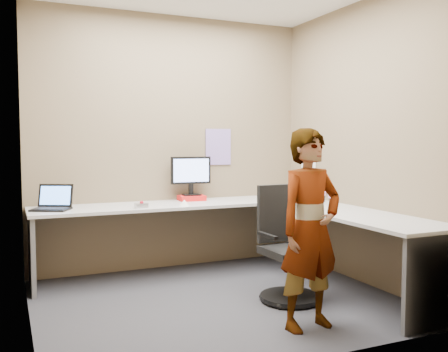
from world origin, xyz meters
name	(u,v)px	position (x,y,z in m)	size (l,w,h in m)	color
ground	(218,301)	(0.00, 0.00, 0.00)	(3.00, 3.00, 0.00)	#29282E
wall_back	(171,142)	(0.00, 1.30, 1.35)	(3.00, 3.00, 0.00)	brown
wall_right	(362,143)	(1.50, 0.00, 1.35)	(2.70, 2.70, 0.00)	brown
wall_left	(26,143)	(-1.50, 0.00, 1.35)	(2.70, 2.70, 0.00)	brown
desk	(244,222)	(0.44, 0.39, 0.59)	(2.98, 2.58, 0.73)	#AAAAAA
paper_ream	(192,198)	(0.18, 1.14, 0.76)	(0.27, 0.20, 0.05)	red
monitor	(191,173)	(0.18, 1.16, 1.03)	(0.44, 0.14, 0.41)	black
laptop	(53,203)	(-1.24, 0.99, 0.79)	(0.41, 0.39, 0.23)	black
trackball_mouse	(141,205)	(-0.47, 0.77, 0.76)	(0.12, 0.08, 0.07)	#B7B7BC
origami	(184,203)	(-0.04, 0.75, 0.76)	(0.10, 0.10, 0.06)	white
stapler	(318,199)	(1.34, 0.48, 0.76)	(0.15, 0.04, 0.06)	black
flower	(313,191)	(1.16, 0.31, 0.87)	(0.07, 0.07, 0.22)	brown
calendar_purple	(218,147)	(0.55, 1.29, 1.30)	(0.30, 0.01, 0.40)	#846BB7
calendar_white	(309,151)	(1.49, 0.90, 1.25)	(0.01, 0.28, 0.38)	white
sticky_note_a	(327,180)	(1.49, 0.55, 0.95)	(0.01, 0.07, 0.07)	#F2E059
sticky_note_b	(324,192)	(1.49, 0.60, 0.82)	(0.01, 0.07, 0.07)	pink
sticky_note_c	(330,195)	(1.49, 0.48, 0.80)	(0.01, 0.07, 0.07)	pink
sticky_note_d	(318,182)	(1.49, 0.70, 0.92)	(0.01, 0.07, 0.07)	#F2E059
office_chair	(287,254)	(0.55, -0.20, 0.40)	(0.51, 0.51, 0.97)	black
person	(310,229)	(0.37, -0.83, 0.73)	(0.53, 0.35, 1.46)	#999399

